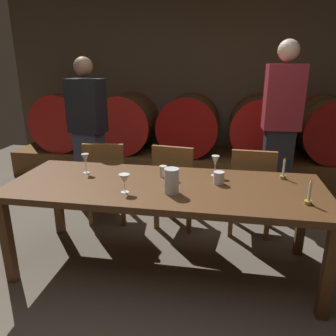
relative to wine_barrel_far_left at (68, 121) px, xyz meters
name	(u,v)px	position (x,y,z in m)	size (l,w,h in m)	color
ground_plane	(154,281)	(1.89, -2.53, -0.77)	(7.58, 7.58, 0.00)	brown
back_wall	(195,76)	(1.89, 0.55, 0.65)	(5.83, 0.24, 2.83)	brown
barrel_shelf	(190,164)	(1.89, 0.00, -0.59)	(5.25, 0.90, 0.36)	brown
wine_barrel_far_left	(68,121)	(0.00, 0.00, 0.00)	(0.84, 0.78, 0.84)	brown
wine_barrel_left	(127,123)	(0.94, 0.00, 0.00)	(0.84, 0.78, 0.84)	#513319
wine_barrel_center	(189,125)	(1.87, 0.00, 0.00)	(0.84, 0.78, 0.84)	#513319
wine_barrel_right	(260,127)	(2.86, 0.00, 0.00)	(0.84, 0.78, 0.84)	#513319
wine_barrel_far_right	(330,129)	(3.77, 0.00, 0.00)	(0.84, 0.78, 0.84)	brown
dining_table	(165,192)	(1.94, -2.33, -0.10)	(2.43, 0.90, 0.73)	#4C2D16
chair_left	(107,178)	(1.20, -1.63, -0.28)	(0.45, 0.45, 0.88)	brown
chair_center	(175,182)	(1.92, -1.62, -0.28)	(0.45, 0.45, 0.88)	brown
chair_right	(251,187)	(2.65, -1.64, -0.28)	(0.42, 0.42, 0.88)	brown
guest_left	(88,134)	(0.88, -1.27, 0.09)	(0.42, 0.30, 1.69)	#33384C
guest_right	(280,128)	(2.96, -1.03, 0.19)	(0.39, 0.26, 1.85)	black
candle_left	(283,173)	(2.86, -2.03, 0.01)	(0.05, 0.05, 0.18)	olive
candle_right	(309,198)	(2.95, -2.52, 0.01)	(0.05, 0.05, 0.18)	olive
pitcher	(172,181)	(2.02, -2.48, 0.06)	(0.11, 0.11, 0.18)	silver
wine_glass_left	(85,159)	(1.23, -2.17, 0.09)	(0.06, 0.06, 0.17)	silver
wine_glass_center	(124,179)	(1.68, -2.53, 0.06)	(0.08, 0.08, 0.14)	silver
wine_glass_right	(215,162)	(2.31, -2.05, 0.09)	(0.06, 0.06, 0.17)	silver
cup_left	(163,171)	(1.89, -2.14, 0.01)	(0.06, 0.06, 0.09)	beige
cup_center	(173,176)	(1.99, -2.23, 0.00)	(0.06, 0.06, 0.08)	white
cup_right	(219,178)	(2.35, -2.24, 0.01)	(0.08, 0.08, 0.10)	silver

